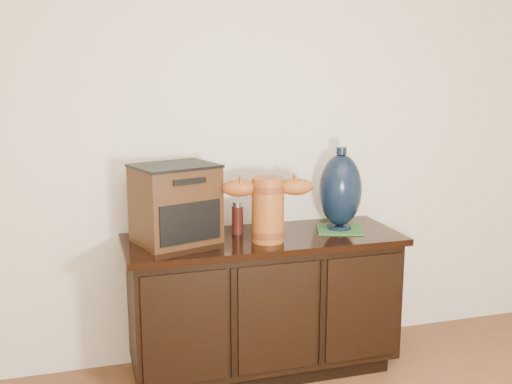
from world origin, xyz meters
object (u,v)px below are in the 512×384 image
object	(u,v)px
lamp_base	(340,190)
tv_radio	(176,204)
terracotta_vessel	(268,206)
spray_can	(237,218)
sideboard	(263,302)

from	to	relation	value
lamp_base	tv_radio	bearing A→B (deg)	178.63
terracotta_vessel	spray_can	distance (m)	0.24
tv_radio	lamp_base	xyz separation A→B (m)	(0.89, -0.02, 0.02)
sideboard	terracotta_vessel	world-z (taller)	terracotta_vessel
tv_radio	terracotta_vessel	bearing A→B (deg)	-34.09
sideboard	lamp_base	bearing A→B (deg)	1.37
terracotta_vessel	spray_can	size ratio (longest dim) A/B	2.67
spray_can	terracotta_vessel	bearing A→B (deg)	-58.54
tv_radio	lamp_base	bearing A→B (deg)	-19.72
terracotta_vessel	sideboard	bearing A→B (deg)	95.65
sideboard	tv_radio	world-z (taller)	tv_radio
lamp_base	spray_can	world-z (taller)	lamp_base
sideboard	lamp_base	distance (m)	0.73
tv_radio	lamp_base	distance (m)	0.89
sideboard	spray_can	bearing A→B (deg)	143.04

